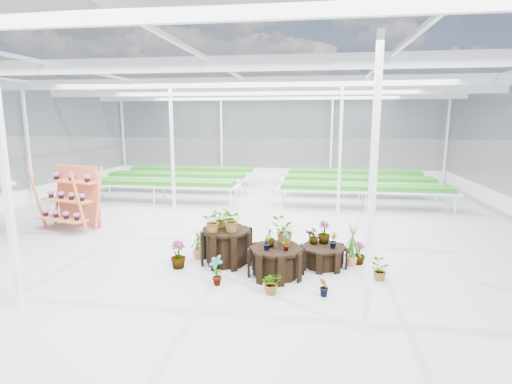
# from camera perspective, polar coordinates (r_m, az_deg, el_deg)

# --- Properties ---
(ground_plane) EXTENTS (24.00, 24.00, 0.00)m
(ground_plane) POSITION_cam_1_polar(r_m,az_deg,el_deg) (10.71, -3.62, -7.49)
(ground_plane) COLOR gray
(ground_plane) RESTS_ON ground
(greenhouse_shell) EXTENTS (18.00, 24.00, 4.50)m
(greenhouse_shell) POSITION_cam_1_polar(r_m,az_deg,el_deg) (10.24, -3.76, 4.57)
(greenhouse_shell) COLOR white
(greenhouse_shell) RESTS_ON ground
(steel_frame) EXTENTS (18.00, 24.00, 4.50)m
(steel_frame) POSITION_cam_1_polar(r_m,az_deg,el_deg) (10.24, -3.76, 4.57)
(steel_frame) COLOR silver
(steel_frame) RESTS_ON ground
(nursery_benches) EXTENTS (16.00, 7.00, 0.84)m
(nursery_benches) POSITION_cam_1_polar(r_m,az_deg,el_deg) (17.53, 1.25, 0.99)
(nursery_benches) COLOR silver
(nursery_benches) RESTS_ON ground
(plinth_tall) EXTENTS (1.45, 1.45, 0.79)m
(plinth_tall) POSITION_cam_1_polar(r_m,az_deg,el_deg) (9.29, -4.19, -7.74)
(plinth_tall) COLOR black
(plinth_tall) RESTS_ON ground
(plinth_mid) EXTENTS (1.44, 1.44, 0.62)m
(plinth_mid) POSITION_cam_1_polar(r_m,az_deg,el_deg) (8.58, 2.89, -9.91)
(plinth_mid) COLOR black
(plinth_mid) RESTS_ON ground
(plinth_low) EXTENTS (1.20, 1.20, 0.46)m
(plinth_low) POSITION_cam_1_polar(r_m,az_deg,el_deg) (9.24, 9.58, -9.05)
(plinth_low) COLOR black
(plinth_low) RESTS_ON ground
(shelf_rack) EXTENTS (1.97, 1.38, 1.89)m
(shelf_rack) POSITION_cam_1_polar(r_m,az_deg,el_deg) (13.23, -25.29, -0.80)
(shelf_rack) COLOR #CB633D
(shelf_rack) RESTS_ON ground
(bird_table) EXTENTS (0.46, 0.46, 1.73)m
(bird_table) POSITION_cam_1_polar(r_m,az_deg,el_deg) (13.33, -31.93, -1.66)
(bird_table) COLOR tan
(bird_table) RESTS_ON ground
(nursery_plants) EXTENTS (4.83, 3.15, 1.34)m
(nursery_plants) POSITION_cam_1_polar(r_m,az_deg,el_deg) (9.14, 1.72, -6.73)
(nursery_plants) COLOR #246618
(nursery_plants) RESTS_ON ground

